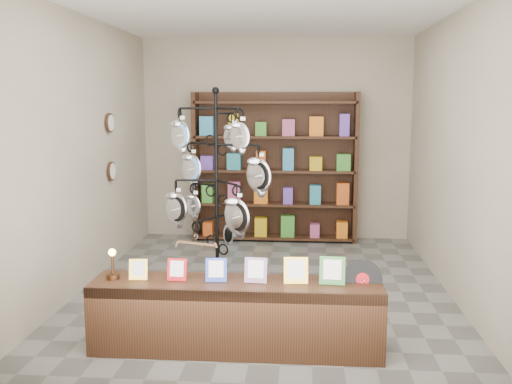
# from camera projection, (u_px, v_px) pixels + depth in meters

# --- Properties ---
(ground) EXTENTS (5.00, 5.00, 0.00)m
(ground) POSITION_uv_depth(u_px,v_px,m) (264.00, 288.00, 6.35)
(ground) COLOR slate
(ground) RESTS_ON ground
(room_envelope) EXTENTS (5.00, 5.00, 5.00)m
(room_envelope) POSITION_uv_depth(u_px,v_px,m) (265.00, 121.00, 6.06)
(room_envelope) COLOR #B4A691
(room_envelope) RESTS_ON ground
(display_tree) EXTENTS (1.21, 1.21, 2.20)m
(display_tree) POSITION_uv_depth(u_px,v_px,m) (216.00, 181.00, 5.72)
(display_tree) COLOR black
(display_tree) RESTS_ON ground
(front_shelf) EXTENTS (2.40, 0.50, 0.85)m
(front_shelf) POSITION_uv_depth(u_px,v_px,m) (236.00, 316.00, 4.73)
(front_shelf) COLOR black
(front_shelf) RESTS_ON ground
(back_shelving) EXTENTS (2.42, 0.36, 2.20)m
(back_shelving) POSITION_uv_depth(u_px,v_px,m) (275.00, 172.00, 8.45)
(back_shelving) COLOR black
(back_shelving) RESTS_ON ground
(wall_clocks) EXTENTS (0.03, 0.24, 0.84)m
(wall_clocks) POSITION_uv_depth(u_px,v_px,m) (111.00, 147.00, 7.06)
(wall_clocks) COLOR black
(wall_clocks) RESTS_ON ground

